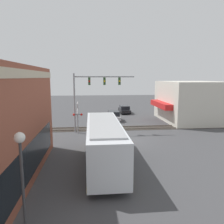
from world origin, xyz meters
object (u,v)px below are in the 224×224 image
Objects in this scene: city_bus at (104,141)px; pedestrian_near_bus at (132,152)px; crossing_signal at (78,115)px; parked_car_silver at (114,116)px; streetlamp at (22,177)px; parked_car_black at (124,109)px.

city_bus is 6.02× the size of pedestrian_near_bus.
parked_car_silver is at bearing -34.48° from crossing_signal.
parked_car_black is (31.91, -9.19, -2.08)m from streetlamp.
parked_car_silver is (17.29, -2.60, -1.14)m from city_bus.
parked_car_black is at bearing -7.53° from pedestrian_near_bus.
city_bus reaches higher than parked_car_silver.
parked_car_silver is (7.49, -5.14, -1.59)m from crossing_signal.
city_bus is 2.30× the size of streetlamp.
pedestrian_near_bus is (7.74, -6.00, -1.86)m from streetlamp.
streetlamp reaches higher than crossing_signal.
pedestrian_near_bus reaches higher than parked_car_black.
city_bus is 10.13m from crossing_signal.
city_bus is 8.61m from streetlamp.
crossing_signal reaches higher than parked_car_silver.
crossing_signal is 17.52m from streetlamp.
streetlamp is 0.96× the size of parked_car_black.
streetlamp reaches higher than parked_car_silver.
pedestrian_near_bus reaches higher than parked_car_silver.
parked_car_black is (24.24, -5.40, -1.16)m from city_bus.
streetlamp is (-7.67, 3.79, 0.91)m from city_bus.
crossing_signal reaches higher than city_bus.
city_bus is at bearing -165.44° from crossing_signal.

